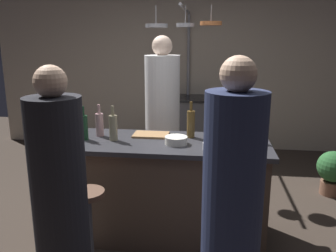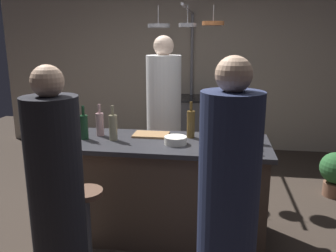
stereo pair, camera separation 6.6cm
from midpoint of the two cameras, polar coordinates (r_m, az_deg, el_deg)
ground_plane at (r=3.43m, az=-0.91°, el=-17.04°), size 9.00×9.00×0.00m
back_wall at (r=5.79m, az=3.08°, el=9.34°), size 6.40×0.16×2.60m
kitchen_island at (r=3.22m, az=-0.94°, el=-10.13°), size 1.80×0.72×0.90m
stove_range at (r=5.54m, az=2.66°, el=0.17°), size 0.80×0.64×0.89m
chef at (r=3.93m, az=-1.38°, el=0.25°), size 0.38×0.38×1.81m
bar_stool_left at (r=2.84m, az=-13.38°, el=-15.86°), size 0.28×0.28×0.68m
guest_left at (r=2.38m, az=-17.87°, el=-11.99°), size 0.34×0.34×1.63m
bar_stool_right at (r=2.69m, az=9.88°, el=-17.52°), size 0.28×0.28×0.68m
guest_right at (r=2.16m, az=9.44°, el=-13.38°), size 0.36×0.36×1.69m
overhead_pot_rack at (r=4.77m, az=2.36°, el=13.27°), size 0.91×1.52×2.17m
potted_plant at (r=4.48m, az=24.81°, el=-6.53°), size 0.36×0.36×0.52m
cutting_board at (r=3.24m, az=-3.36°, el=-1.42°), size 0.32×0.22×0.02m
pepper_mill at (r=2.84m, az=11.82°, el=-1.95°), size 0.05×0.05×0.21m
wine_bottle_white at (r=3.10m, az=-9.49°, el=-0.20°), size 0.07×0.07×0.31m
wine_bottle_rose at (r=3.27m, az=-11.62°, el=0.32°), size 0.07×0.07×0.29m
wine_bottle_dark at (r=3.11m, az=12.58°, el=-0.34°), size 0.07×0.07×0.31m
wine_bottle_amber at (r=3.16m, az=3.13°, el=0.41°), size 0.07×0.07×0.33m
wine_bottle_green at (r=3.18m, az=-14.10°, el=-0.15°), size 0.07×0.07×0.30m
wine_glass_near_left_guest at (r=3.21m, az=7.51°, el=0.09°), size 0.07×0.07×0.15m
wine_glass_near_right_guest at (r=2.92m, az=13.13°, el=-1.59°), size 0.07×0.07×0.15m
mixing_bowl_steel at (r=2.85m, az=6.89°, el=-3.32°), size 0.19×0.19×0.06m
mixing_bowl_ceramic at (r=2.98m, az=0.70°, el=-2.34°), size 0.19×0.19×0.07m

